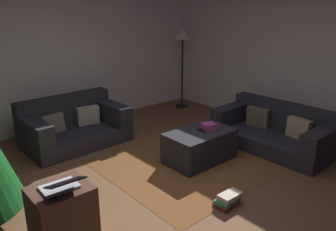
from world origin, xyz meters
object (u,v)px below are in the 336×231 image
object	(u,v)px
couch_right	(275,131)
side_table	(63,216)
gift_box	(208,127)
couch_left	(73,126)
ottoman	(200,146)
tv_remote	(202,130)
corner_lamp	(183,39)
book_stack	(228,200)
laptop	(61,185)

from	to	relation	value
couch_right	side_table	distance (m)	3.46
couch_right	gift_box	size ratio (longest dim) A/B	9.71
couch_left	ottoman	world-z (taller)	couch_left
couch_right	tv_remote	world-z (taller)	couch_right
couch_right	tv_remote	bearing A→B (deg)	70.05
couch_left	corner_lamp	size ratio (longest dim) A/B	0.93
corner_lamp	couch_right	bearing A→B (deg)	-98.33
gift_box	corner_lamp	xyz separation A→B (m)	(1.49, 2.14, 0.95)
couch_right	book_stack	size ratio (longest dim) A/B	5.69
couch_left	laptop	size ratio (longest dim) A/B	4.09
side_table	laptop	distance (m)	0.35
tv_remote	corner_lamp	world-z (taller)	corner_lamp
couch_left	gift_box	bearing A→B (deg)	121.03
book_stack	corner_lamp	size ratio (longest dim) A/B	0.18
couch_left	ottoman	xyz separation A→B (m)	(1.06, -1.80, -0.06)
laptop	gift_box	bearing A→B (deg)	10.29
gift_box	corner_lamp	bearing A→B (deg)	55.05
ottoman	tv_remote	size ratio (longest dim) A/B	6.10
ottoman	side_table	xyz separation A→B (m)	(-2.21, -0.40, 0.07)
couch_left	laptop	xyz separation A→B (m)	(-1.16, -2.26, 0.35)
couch_left	couch_right	bearing A→B (deg)	134.37
couch_left	gift_box	world-z (taller)	couch_left
gift_box	side_table	size ratio (longest dim) A/B	0.32
couch_right	book_stack	xyz separation A→B (m)	(-1.83, -0.58, -0.19)
couch_left	side_table	xyz separation A→B (m)	(-1.16, -2.20, 0.01)
ottoman	gift_box	distance (m)	0.30
couch_left	tv_remote	distance (m)	2.10
couch_left	book_stack	world-z (taller)	couch_left
tv_remote	side_table	bearing A→B (deg)	-171.44
side_table	corner_lamp	xyz separation A→B (m)	(3.83, 2.50, 1.15)
ottoman	gift_box	xyz separation A→B (m)	(0.12, -0.04, 0.27)
tv_remote	laptop	xyz separation A→B (m)	(-2.24, -0.46, 0.18)
book_stack	ottoman	bearing A→B (deg)	59.61
couch_right	book_stack	world-z (taller)	couch_right
ottoman	gift_box	bearing A→B (deg)	-15.94
side_table	couch_right	bearing A→B (deg)	-0.27
gift_box	corner_lamp	size ratio (longest dim) A/B	0.11
side_table	ottoman	bearing A→B (deg)	10.28
laptop	corner_lamp	distance (m)	4.68
tv_remote	side_table	world-z (taller)	side_table
corner_lamp	tv_remote	bearing A→B (deg)	-127.11
couch_left	ottoman	bearing A→B (deg)	118.70
couch_left	book_stack	bearing A→B (deg)	97.80
couch_right	ottoman	size ratio (longest dim) A/B	1.82
gift_box	side_table	bearing A→B (deg)	-171.10
couch_right	laptop	size ratio (longest dim) A/B	4.62
couch_right	gift_box	distance (m)	1.21
laptop	couch_right	bearing A→B (deg)	0.69
couch_right	book_stack	bearing A→B (deg)	106.61
side_table	book_stack	distance (m)	1.75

